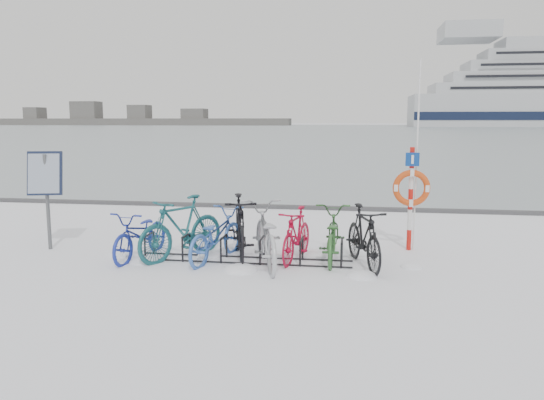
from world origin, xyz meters
name	(u,v)px	position (x,y,z in m)	size (l,w,h in m)	color
ground	(243,261)	(0.00, 0.00, 0.00)	(900.00, 900.00, 0.00)	white
ice_sheet	(347,129)	(0.00, 155.00, 0.01)	(400.00, 298.00, 0.02)	#99A6AD
quay_edge	(284,207)	(0.00, 5.90, 0.05)	(400.00, 0.25, 0.10)	#3F3F42
bike_rack	(243,251)	(0.00, 0.00, 0.18)	(4.00, 0.48, 0.46)	black
info_board	(45,179)	(-4.02, 0.28, 1.41)	(0.70, 0.41, 1.96)	#595B5E
lifebuoy_station	(411,188)	(3.11, 1.26, 1.25)	(0.72, 0.22, 3.72)	red
shoreline	(118,120)	(-122.02, 260.00, 2.79)	(180.00, 12.00, 9.50)	#4D4D4D
bike_0	(141,232)	(-1.95, -0.02, 0.48)	(0.63, 1.82, 0.95)	navy
bike_1	(181,226)	(-1.19, 0.08, 0.60)	(0.57, 2.00, 1.20)	#1A555C
bike_2	(216,233)	(-0.52, 0.04, 0.49)	(0.65, 1.87, 0.98)	#3966BE
bike_3	(240,225)	(-0.12, 0.29, 0.60)	(0.57, 2.01, 1.21)	black
bike_4	(265,233)	(0.44, -0.16, 0.57)	(0.75, 2.16, 1.13)	#B0B3B8
bike_5	(297,233)	(0.96, 0.27, 0.50)	(0.47, 1.67, 1.01)	#B20A2C
bike_6	(332,233)	(1.60, 0.37, 0.50)	(0.66, 1.90, 1.00)	#2E622C
bike_7	(364,235)	(2.18, 0.02, 0.56)	(0.52, 1.85, 1.11)	black
snow_drifts	(250,264)	(0.17, -0.18, 0.00)	(5.81, 1.69, 0.21)	white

